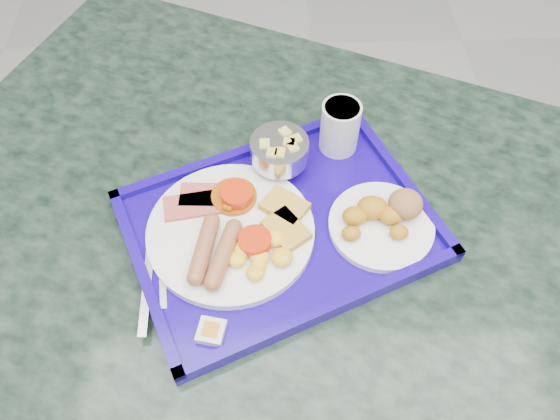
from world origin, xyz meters
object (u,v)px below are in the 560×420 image
main_plate (235,231)px  bread_plate (384,218)px  table (292,283)px  tray (280,227)px  juice_cup (340,126)px  fruit_bowl (280,151)px

main_plate → bread_plate: bread_plate is taller
table → tray: tray is taller
main_plate → bread_plate: bearing=3.5°
bread_plate → juice_cup: juice_cup is taller
fruit_bowl → bread_plate: bearing=-37.3°
main_plate → juice_cup: juice_cup is taller
main_plate → fruit_bowl: size_ratio=2.70×
bread_plate → juice_cup: (-0.05, 0.17, 0.03)m
table → main_plate: main_plate is taller
main_plate → juice_cup: bearing=46.1°
main_plate → juice_cup: 0.25m
tray → table: bearing=32.1°
table → fruit_bowl: size_ratio=16.34×
tray → main_plate: bearing=-165.7°
table → fruit_bowl: bearing=101.9°
juice_cup → table: bearing=-118.6°
tray → bread_plate: bearing=-1.4°
table → bread_plate: bearing=-7.9°
tray → bread_plate: bread_plate is taller
table → tray: (-0.02, -0.01, 0.22)m
table → main_plate: bearing=-160.6°
tray → fruit_bowl: fruit_bowl is taller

